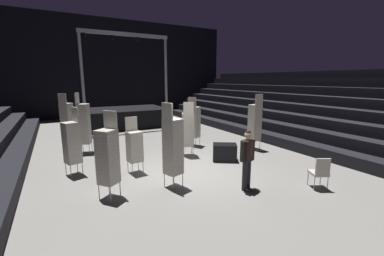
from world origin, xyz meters
The scene contains 17 objects.
ground_plane centered at (0.00, 0.00, -0.05)m, with size 22.00×30.00×0.10m, color slate.
arena_end_wall centered at (0.00, 15.00, 4.00)m, with size 22.00×0.30×8.00m, color black.
bleacher_bank_right centered at (8.00, 1.00, 1.80)m, with size 6.00×24.00×3.60m.
stage_riser centered at (0.00, 9.54, 0.67)m, with size 5.48×3.57×5.76m.
man_with_tie centered at (0.65, -2.03, 0.98)m, with size 0.57×0.35×1.73m.
chair_stack_front_left centered at (1.71, 2.91, 1.15)m, with size 0.60×0.60×2.31m.
chair_stack_front_right centered at (-1.09, -0.85, 1.24)m, with size 0.56×0.56×2.48m.
chair_stack_mid_left centered at (-3.56, 1.59, 1.11)m, with size 0.56×0.56×2.22m.
chair_stack_mid_right centered at (-3.50, 5.82, 1.24)m, with size 0.62×0.62×2.48m.
chair_stack_mid_centre centered at (3.77, 1.08, 1.24)m, with size 0.45×0.45×2.48m.
chair_stack_rear_left centered at (0.72, 1.67, 1.11)m, with size 0.56×0.56×2.22m.
chair_stack_rear_right centered at (-2.86, -0.66, 1.15)m, with size 0.62×0.62×2.31m.
chair_stack_rear_centre centered at (-1.75, 0.79, 0.94)m, with size 0.49×0.49×1.88m.
chair_stack_aisle_left centered at (-2.94, 4.13, 1.28)m, with size 0.58×0.58×2.56m.
crew_worker_near_stage centered at (1.51, 5.56, 0.97)m, with size 0.30×0.57×1.72m.
equipment_road_case centered at (1.66, 0.40, 0.32)m, with size 0.90×0.60×0.65m, color black.
loose_chair_near_man centered at (2.52, -2.99, 0.53)m, with size 0.59×0.59×0.95m.
Camera 1 is at (-3.92, -7.16, 3.10)m, focal length 23.39 mm.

